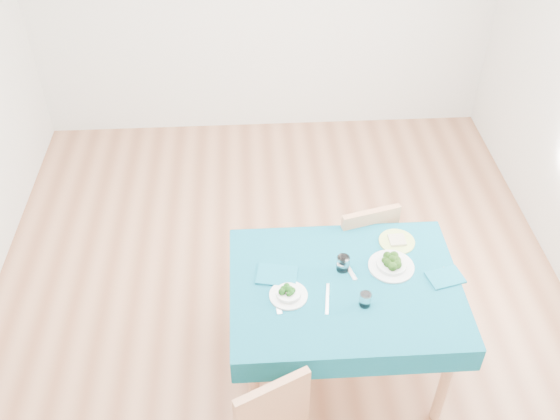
{
  "coord_description": "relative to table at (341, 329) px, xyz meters",
  "views": [
    {
      "loc": [
        -0.17,
        -2.81,
        3.28
      ],
      "look_at": [
        0.0,
        0.0,
        0.85
      ],
      "focal_mm": 40.0,
      "sensor_mm": 36.0,
      "label": 1
    }
  ],
  "objects": [
    {
      "name": "fork_far",
      "position": [
        0.03,
        0.11,
        0.38
      ],
      "size": [
        0.07,
        0.18,
        0.0
      ],
      "primitive_type": "cube",
      "rotation": [
        0.0,
        0.0,
        0.27
      ],
      "color": "silver",
      "rests_on": "table"
    },
    {
      "name": "bread_slice",
      "position": [
        0.34,
        0.31,
        0.4
      ],
      "size": [
        0.1,
        0.1,
        0.01
      ],
      "primitive_type": "cube",
      "rotation": [
        0.0,
        0.0,
        0.04
      ],
      "color": "beige",
      "rests_on": "side_plate"
    },
    {
      "name": "knife_far",
      "position": [
        0.53,
        0.01,
        0.38
      ],
      "size": [
        0.1,
        0.18,
        0.0
      ],
      "primitive_type": "cube",
      "rotation": [
        0.0,
        0.0,
        -0.47
      ],
      "color": "silver",
      "rests_on": "table"
    },
    {
      "name": "napkin_far",
      "position": [
        0.55,
        0.01,
        0.38
      ],
      "size": [
        0.22,
        0.18,
        0.01
      ],
      "primitive_type": "cube",
      "rotation": [
        0.0,
        0.0,
        0.24
      ],
      "color": "#0D5D75",
      "rests_on": "table"
    },
    {
      "name": "bowl_far",
      "position": [
        0.27,
        0.12,
        0.42
      ],
      "size": [
        0.26,
        0.26,
        0.08
      ],
      "primitive_type": null,
      "color": "white",
      "rests_on": "table"
    },
    {
      "name": "tumbler_side",
      "position": [
        0.08,
        -0.15,
        0.42
      ],
      "size": [
        0.06,
        0.06,
        0.08
      ],
      "primitive_type": "cylinder",
      "color": "white",
      "rests_on": "table"
    },
    {
      "name": "fork_near",
      "position": [
        -0.38,
        -0.09,
        0.38
      ],
      "size": [
        0.04,
        0.2,
        0.0
      ],
      "primitive_type": "cube",
      "rotation": [
        0.0,
        0.0,
        0.08
      ],
      "color": "silver",
      "rests_on": "table"
    },
    {
      "name": "table",
      "position": [
        0.0,
        0.0,
        0.0
      ],
      "size": [
        1.25,
        0.95,
        0.76
      ],
      "primitive_type": "cube",
      "color": "#09536A",
      "rests_on": "ground"
    },
    {
      "name": "tumbler_center",
      "position": [
        -0.0,
        0.12,
        0.43
      ],
      "size": [
        0.07,
        0.07,
        0.09
      ],
      "primitive_type": "cylinder",
      "color": "white",
      "rests_on": "table"
    },
    {
      "name": "bowl_near",
      "position": [
        -0.32,
        -0.06,
        0.41
      ],
      "size": [
        0.21,
        0.21,
        0.06
      ],
      "primitive_type": null,
      "color": "white",
      "rests_on": "table"
    },
    {
      "name": "napkin_near",
      "position": [
        -0.37,
        0.09,
        0.39
      ],
      "size": [
        0.25,
        0.19,
        0.01
      ],
      "primitive_type": "cube",
      "rotation": [
        0.0,
        0.0,
        -0.2
      ],
      "color": "#0D5D75",
      "rests_on": "table"
    },
    {
      "name": "side_plate",
      "position": [
        0.34,
        0.31,
        0.38
      ],
      "size": [
        0.21,
        0.21,
        0.01
      ],
      "primitive_type": "cylinder",
      "color": "#C1DB6A",
      "rests_on": "table"
    },
    {
      "name": "room_shell",
      "position": [
        -0.33,
        0.54,
        0.97
      ],
      "size": [
        4.02,
        4.52,
        2.73
      ],
      "color": "brown",
      "rests_on": "ground"
    },
    {
      "name": "knife_near",
      "position": [
        -0.11,
        -0.1,
        0.38
      ],
      "size": [
        0.05,
        0.22,
        0.0
      ],
      "primitive_type": "cube",
      "rotation": [
        0.0,
        0.0,
        -0.15
      ],
      "color": "silver",
      "rests_on": "table"
    },
    {
      "name": "chair_far",
      "position": [
        0.18,
        0.65,
        0.09
      ],
      "size": [
        0.46,
        0.49,
        0.93
      ],
      "primitive_type": "cube",
      "rotation": [
        0.0,
        0.0,
        3.4
      ],
      "color": "#B47B54",
      "rests_on": "ground"
    }
  ]
}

